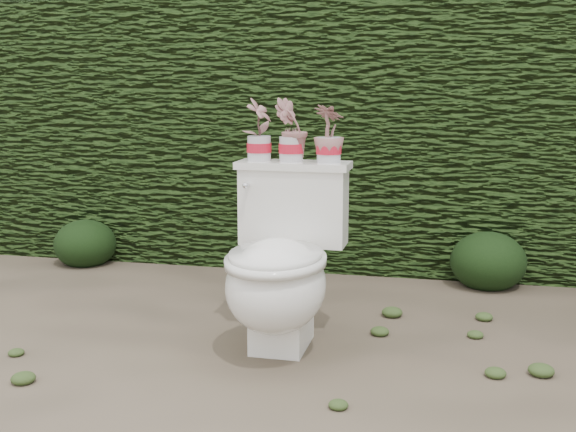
% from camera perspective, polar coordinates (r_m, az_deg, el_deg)
% --- Properties ---
extents(ground, '(60.00, 60.00, 0.00)m').
position_cam_1_polar(ground, '(3.32, -3.97, -9.21)').
color(ground, brown).
rests_on(ground, ground).
extents(hedge, '(8.00, 1.00, 1.60)m').
position_cam_1_polar(hedge, '(4.69, 1.46, 6.64)').
color(hedge, '#284015').
rests_on(hedge, ground).
extents(house_wall, '(8.00, 3.50, 4.00)m').
position_cam_1_polar(house_wall, '(9.04, 10.97, 15.99)').
color(house_wall, silver).
rests_on(house_wall, ground).
extents(toilet, '(0.50, 0.68, 0.78)m').
position_cam_1_polar(toilet, '(3.03, -0.58, -4.09)').
color(toilet, white).
rests_on(toilet, ground).
extents(potted_plant_left, '(0.14, 0.16, 0.26)m').
position_cam_1_polar(potted_plant_left, '(3.21, -2.31, 6.72)').
color(potted_plant_left, '#3A7925').
rests_on(potted_plant_left, toilet).
extents(potted_plant_center, '(0.18, 0.17, 0.26)m').
position_cam_1_polar(potted_plant_center, '(3.18, 0.25, 6.69)').
color(potted_plant_center, '#3A7925').
rests_on(potted_plant_center, toilet).
extents(potted_plant_right, '(0.18, 0.18, 0.24)m').
position_cam_1_polar(potted_plant_right, '(3.14, 3.25, 6.37)').
color(potted_plant_right, '#3A7925').
rests_on(potted_plant_right, toilet).
extents(liriope_clump_1, '(0.38, 0.38, 0.31)m').
position_cam_1_polar(liriope_clump_1, '(4.67, -15.75, -1.79)').
color(liriope_clump_1, black).
rests_on(liriope_clump_1, ground).
extents(liriope_clump_2, '(0.42, 0.42, 0.34)m').
position_cam_1_polar(liriope_clump_2, '(4.33, -0.31, -2.14)').
color(liriope_clump_2, black).
rests_on(liriope_clump_2, ground).
extents(liriope_clump_3, '(0.42, 0.42, 0.33)m').
position_cam_1_polar(liriope_clump_3, '(4.16, 15.56, -3.10)').
color(liriope_clump_3, black).
rests_on(liriope_clump_3, ground).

